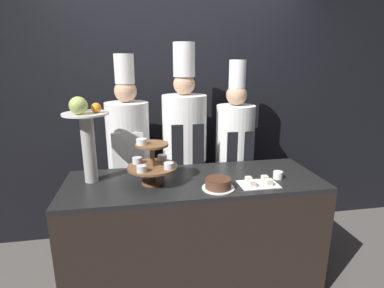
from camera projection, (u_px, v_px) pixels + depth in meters
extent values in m
cube|color=black|center=(178.00, 101.00, 3.01)|extent=(10.00, 0.06, 2.80)
cube|color=black|center=(194.00, 235.00, 2.39)|extent=(1.93, 0.69, 0.89)
cube|color=black|center=(194.00, 181.00, 2.27)|extent=(1.93, 0.69, 0.03)
cylinder|color=brown|center=(153.00, 182.00, 2.19)|extent=(0.16, 0.16, 0.02)
cylinder|color=brown|center=(153.00, 164.00, 2.15)|extent=(0.04, 0.04, 0.30)
cylinder|color=brown|center=(153.00, 167.00, 2.16)|extent=(0.36, 0.36, 0.02)
cylinder|color=brown|center=(152.00, 145.00, 2.12)|extent=(0.23, 0.23, 0.02)
cylinder|color=silver|center=(137.00, 160.00, 2.21)|extent=(0.07, 0.07, 0.04)
cylinder|color=red|center=(137.00, 161.00, 2.21)|extent=(0.06, 0.06, 0.03)
cylinder|color=silver|center=(142.00, 169.00, 2.04)|extent=(0.07, 0.07, 0.04)
cylinder|color=gold|center=(142.00, 170.00, 2.04)|extent=(0.06, 0.06, 0.03)
cylinder|color=silver|center=(169.00, 166.00, 2.10)|extent=(0.07, 0.07, 0.04)
cylinder|color=beige|center=(169.00, 167.00, 2.10)|extent=(0.06, 0.06, 0.03)
cylinder|color=silver|center=(162.00, 158.00, 2.27)|extent=(0.07, 0.07, 0.04)
cylinder|color=green|center=(162.00, 159.00, 2.27)|extent=(0.06, 0.06, 0.03)
cylinder|color=white|center=(141.00, 142.00, 2.09)|extent=(0.07, 0.07, 0.04)
cylinder|color=#B2ADA8|center=(89.00, 149.00, 2.16)|extent=(0.10, 0.10, 0.50)
cylinder|color=white|center=(86.00, 114.00, 2.10)|extent=(0.32, 0.32, 0.01)
sphere|color=orange|center=(96.00, 108.00, 2.08)|extent=(0.07, 0.07, 0.07)
sphere|color=orange|center=(82.00, 106.00, 2.15)|extent=(0.08, 0.08, 0.08)
sphere|color=#ADC160|center=(78.00, 106.00, 2.00)|extent=(0.12, 0.12, 0.12)
cylinder|color=white|center=(218.00, 188.00, 2.10)|extent=(0.23, 0.23, 0.01)
cylinder|color=brown|center=(218.00, 183.00, 2.09)|extent=(0.18, 0.18, 0.06)
cylinder|color=#472819|center=(218.00, 179.00, 2.08)|extent=(0.18, 0.18, 0.01)
cylinder|color=white|center=(278.00, 175.00, 2.27)|extent=(0.07, 0.07, 0.06)
cube|color=white|center=(258.00, 184.00, 2.17)|extent=(0.28, 0.18, 0.01)
cube|color=silver|center=(252.00, 184.00, 2.11)|extent=(0.04, 0.04, 0.04)
cube|color=silver|center=(269.00, 182.00, 2.13)|extent=(0.04, 0.04, 0.04)
cube|color=silver|center=(248.00, 180.00, 2.18)|extent=(0.04, 0.04, 0.04)
cube|color=silver|center=(265.00, 179.00, 2.20)|extent=(0.04, 0.04, 0.04)
cube|color=#28282D|center=(132.00, 210.00, 2.83)|extent=(0.28, 0.15, 0.85)
cylinder|color=white|center=(128.00, 136.00, 2.64)|extent=(0.37, 0.37, 0.60)
cube|color=white|center=(128.00, 155.00, 2.50)|extent=(0.26, 0.01, 0.38)
sphere|color=tan|center=(125.00, 91.00, 2.53)|extent=(0.19, 0.19, 0.19)
cylinder|color=white|center=(124.00, 69.00, 2.49)|extent=(0.16, 0.16, 0.24)
cube|color=#38332D|center=(185.00, 204.00, 2.91)|extent=(0.30, 0.16, 0.90)
cylinder|color=white|center=(184.00, 128.00, 2.71)|extent=(0.40, 0.40, 0.60)
cube|color=black|center=(188.00, 146.00, 2.56)|extent=(0.28, 0.01, 0.38)
sphere|color=tan|center=(184.00, 84.00, 2.61)|extent=(0.19, 0.19, 0.19)
cylinder|color=white|center=(184.00, 60.00, 2.55)|extent=(0.19, 0.19, 0.29)
cube|color=black|center=(232.00, 202.00, 3.00)|extent=(0.27, 0.15, 0.84)
cylinder|color=white|center=(235.00, 135.00, 2.81)|extent=(0.36, 0.36, 0.55)
cube|color=black|center=(241.00, 151.00, 2.68)|extent=(0.25, 0.01, 0.35)
sphere|color=tan|center=(237.00, 95.00, 2.71)|extent=(0.19, 0.19, 0.19)
cylinder|color=white|center=(237.00, 74.00, 2.67)|extent=(0.15, 0.15, 0.25)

